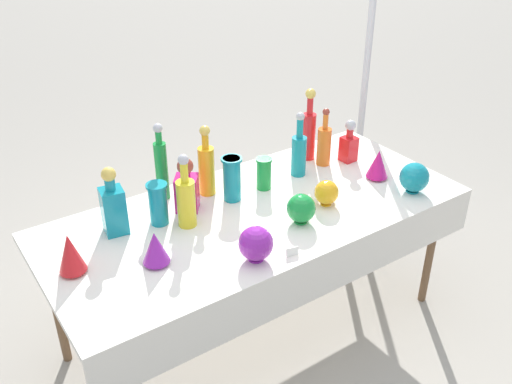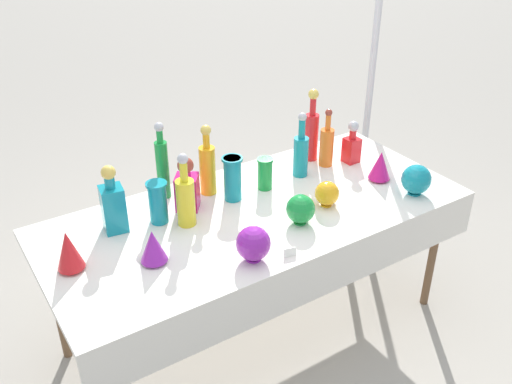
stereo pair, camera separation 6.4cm
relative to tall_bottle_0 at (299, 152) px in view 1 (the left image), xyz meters
name	(u,v)px [view 1 (the left image)]	position (x,y,z in m)	size (l,w,h in m)	color
ground_plane	(256,327)	(-0.40, -0.17, -0.89)	(40.00, 40.00, 0.00)	#A0998C
display_table	(259,222)	(-0.40, -0.20, -0.19)	(2.07, 0.92, 0.76)	white
tall_bottle_0	(299,152)	(0.00, 0.00, 0.00)	(0.08, 0.08, 0.36)	teal
tall_bottle_1	(206,167)	(-0.51, 0.10, 0.02)	(0.08, 0.08, 0.37)	orange
tall_bottle_2	(324,144)	(0.19, 0.02, -0.01)	(0.08, 0.08, 0.33)	orange
tall_bottle_3	(161,166)	(-0.71, 0.19, 0.04)	(0.06, 0.06, 0.40)	#198C38
tall_bottle_4	(186,199)	(-0.73, -0.10, 0.00)	(0.09, 0.09, 0.36)	yellow
tall_bottle_5	(309,131)	(0.17, 0.12, 0.04)	(0.08, 0.08, 0.42)	red
square_decanter_0	(113,206)	(-1.03, 0.03, 0.00)	(0.12, 0.12, 0.33)	teal
square_decanter_1	(349,144)	(0.33, -0.03, -0.03)	(0.08, 0.08, 0.25)	red
square_decanter_2	(187,188)	(-0.66, 0.02, -0.02)	(0.15, 0.15, 0.27)	#C61972
slender_vase_0	(232,178)	(-0.44, -0.02, -0.01)	(0.10, 0.10, 0.23)	teal
slender_vase_1	(158,203)	(-0.83, -0.02, -0.02)	(0.10, 0.10, 0.21)	teal
slender_vase_2	(264,172)	(-0.24, -0.02, -0.04)	(0.08, 0.08, 0.17)	#198C38
fluted_vase_0	(155,248)	(-0.98, -0.29, -0.05)	(0.11, 0.11, 0.15)	purple
fluted_vase_1	(70,253)	(-1.29, -0.15, -0.04)	(0.11, 0.11, 0.18)	red
fluted_vase_2	(378,164)	(0.32, -0.27, -0.05)	(0.12, 0.12, 0.16)	#C61972
round_bowl_0	(256,244)	(-0.62, -0.50, -0.05)	(0.15, 0.15, 0.16)	purple
round_bowl_1	(301,208)	(-0.28, -0.38, -0.06)	(0.14, 0.14, 0.14)	#198C38
round_bowl_2	(326,193)	(-0.08, -0.33, -0.07)	(0.12, 0.12, 0.13)	orange
round_bowl_3	(414,177)	(0.37, -0.48, -0.05)	(0.15, 0.15, 0.16)	teal
price_tag_left	(292,252)	(-0.48, -0.57, -0.12)	(0.06, 0.01, 0.04)	white
cardboard_box_behind_left	(175,227)	(-0.38, 0.80, -0.77)	(0.57, 0.43, 0.34)	tan
canopy_pole	(364,92)	(0.90, 0.45, 0.01)	(0.18, 0.18, 2.32)	silver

